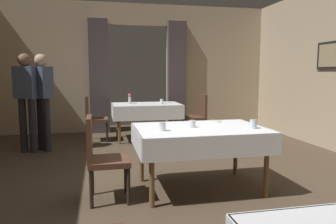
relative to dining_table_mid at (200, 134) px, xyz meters
The scene contains 16 objects.
ground 0.71m from the dining_table_mid, 161.12° to the right, with size 10.08×10.08×0.00m, color #4C3D2D.
wall_back 4.19m from the dining_table_mid, 93.28° to the left, with size 6.40×0.27×3.00m.
dining_table_mid is the anchor object (origin of this frame).
dining_table_far 3.03m from the dining_table_mid, 93.83° to the left, with size 1.42×0.92×0.75m.
chair_mid_left 1.16m from the dining_table_mid, behind, with size 0.44×0.44×0.93m.
chair_far_right 3.06m from the dining_table_mid, 73.04° to the left, with size 0.44×0.44×0.93m.
chair_far_left 3.34m from the dining_table_mid, 112.85° to the left, with size 0.44×0.44×0.93m.
glass_mid_a 0.15m from the dining_table_mid, 168.84° to the left, with size 0.08×0.08×0.08m, color silver.
plate_mid_b 0.50m from the dining_table_mid, 49.02° to the left, with size 0.18×0.18×0.01m, color white.
glass_mid_c 0.63m from the dining_table_mid, 18.83° to the right, with size 0.08×0.08×0.10m, color silver.
glass_mid_d 0.51m from the dining_table_mid, 163.53° to the right, with size 0.07×0.07×0.09m, color silver.
flower_vase_far 3.15m from the dining_table_mid, 99.89° to the left, with size 0.07×0.07×0.21m.
glass_far_b 2.88m from the dining_table_mid, 88.02° to the left, with size 0.07×0.07×0.11m, color silver.
plate_far_c 3.14m from the dining_table_mid, 85.21° to the left, with size 0.20×0.20×0.01m, color white.
person_waiter_by_doorway 3.36m from the dining_table_mid, 135.66° to the left, with size 0.41×0.33×1.72m.
person_diner_standing_aside 3.25m from the dining_table_mid, 131.51° to the left, with size 0.41×0.41×1.72m.
Camera 1 is at (-0.91, -3.44, 1.38)m, focal length 33.95 mm.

